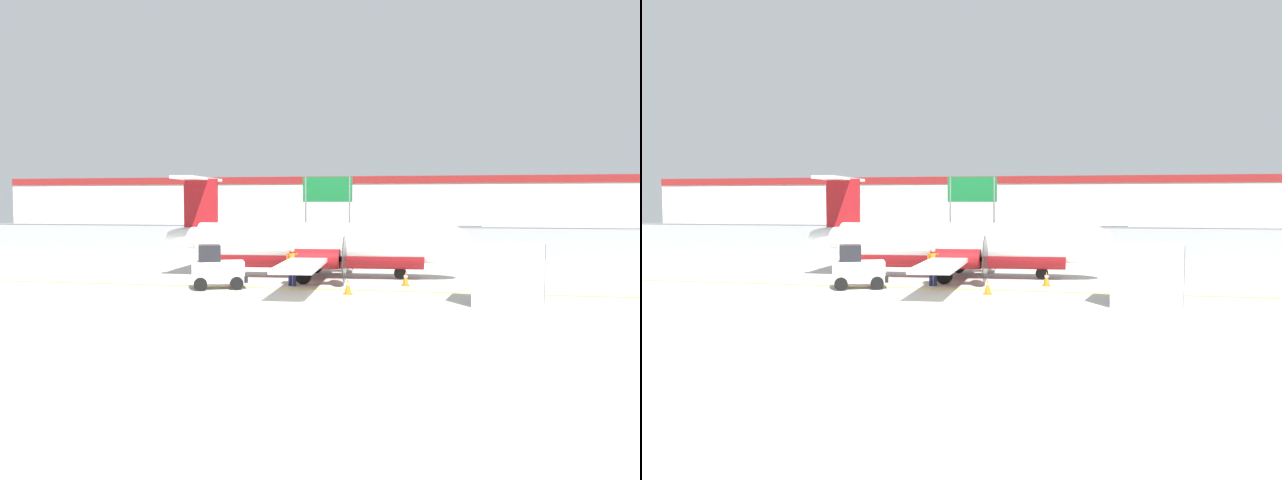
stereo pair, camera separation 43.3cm
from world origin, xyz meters
The scene contains 18 objects.
ground_plane centered at (0.00, 2.00, 0.00)m, with size 140.00×140.00×0.01m.
perimeter_fence centered at (0.00, 18.00, 1.12)m, with size 98.00×0.10×2.10m.
parking_lot_strip centered at (0.00, 29.50, 0.06)m, with size 98.00×17.00×0.12m.
background_building centered at (0.00, 47.99, 3.26)m, with size 91.00×8.10×6.50m.
commuter_airplane centered at (-0.12, 5.81, 1.60)m, with size 15.12×16.07×4.92m.
baggage_tug centered at (-3.87, 1.41, 0.86)m, with size 2.57×2.07×1.88m.
ground_crew_worker centered at (-0.89, 2.85, 0.95)m, with size 0.55×0.37×1.70m.
cargo_container centered at (7.93, -0.71, 1.10)m, with size 2.70×2.38×2.20m.
traffic_cone_near_left centered at (-4.62, 1.66, 0.31)m, with size 0.36×0.36×0.64m.
traffic_cone_near_right centered at (4.03, 3.81, 0.31)m, with size 0.36×0.36×0.64m.
traffic_cone_far_left centered at (1.88, 0.79, 0.31)m, with size 0.36×0.36×0.64m.
traffic_cone_far_right centered at (-5.04, 7.55, 0.31)m, with size 0.36×0.36×0.64m.
parked_car_0 centered at (-14.36, 27.28, 0.89)m, with size 4.39×2.43×1.58m.
parked_car_1 centered at (-5.65, 35.46, 0.89)m, with size 4.29×2.18×1.58m.
parked_car_2 centered at (-0.98, 31.71, 0.89)m, with size 4.33×2.29×1.58m.
parked_car_3 centered at (7.75, 30.11, 0.89)m, with size 4.34×2.31×1.58m.
parked_car_4 centered at (13.18, 24.99, 0.89)m, with size 4.29×2.19×1.58m.
highway_sign centered at (-2.39, 20.33, 4.14)m, with size 3.60×0.14×5.50m.
Camera 2 is at (5.80, -23.71, 3.71)m, focal length 35.00 mm.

